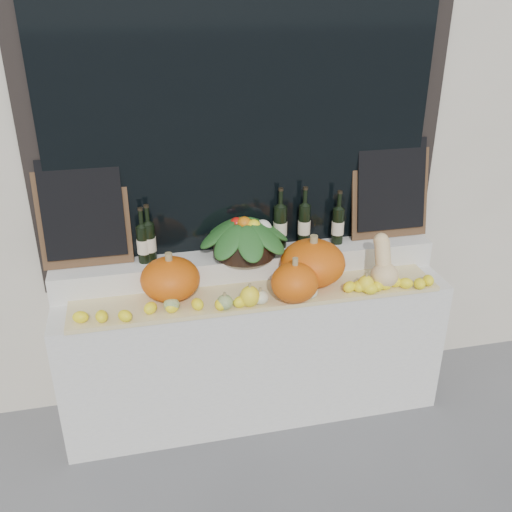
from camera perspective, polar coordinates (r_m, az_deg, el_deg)
storefront_facade at (r=3.66m, az=-2.95°, el=21.69°), size 7.00×0.94×4.50m
display_sill at (r=3.60m, az=-0.27°, el=-9.26°), size 2.30×0.55×0.88m
rear_tier at (r=3.46m, az=-0.82°, el=-0.80°), size 2.30×0.25×0.16m
straw_bedding at (r=3.25m, az=0.19°, el=-3.98°), size 2.10×0.32×0.02m
pumpkin_left at (r=3.19m, az=-8.57°, el=-2.27°), size 0.42×0.42×0.23m
pumpkin_right at (r=3.32m, az=5.69°, el=-0.68°), size 0.42×0.42×0.26m
pumpkin_center at (r=3.14m, az=3.88°, el=-2.67°), size 0.28×0.28×0.22m
butternut_squash at (r=3.37m, az=12.65°, el=-0.99°), size 0.16×0.22×0.30m
decorative_gourds at (r=3.14m, az=1.65°, el=-3.88°), size 1.19×0.14×0.14m
lemon_heap at (r=3.14m, az=0.65°, el=-4.26°), size 2.20×0.16×0.06m
produce_bowl at (r=3.36m, az=-1.17°, el=2.07°), size 0.57×0.57×0.24m
wine_bottle_far_left at (r=3.32m, az=-11.19°, el=1.24°), size 0.08×0.08×0.33m
wine_bottle_near_left at (r=3.32m, az=-10.62°, el=1.43°), size 0.08×0.08×0.35m
wine_bottle_tall at (r=3.44m, az=2.43°, el=3.01°), size 0.08×0.08×0.38m
wine_bottle_near_right at (r=3.47m, az=4.83°, el=3.14°), size 0.08×0.08×0.38m
wine_bottle_far_right at (r=3.53m, az=8.18°, el=3.07°), size 0.08×0.08×0.34m
chalkboard_left at (r=3.31m, az=-16.93°, el=4.34°), size 0.50×0.14×0.61m
chalkboard_right at (r=3.64m, az=13.33°, el=6.74°), size 0.50×0.14×0.61m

